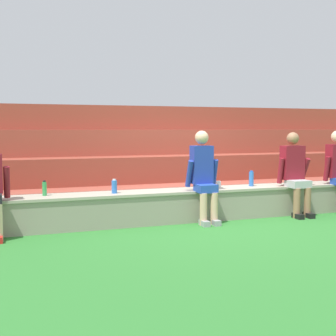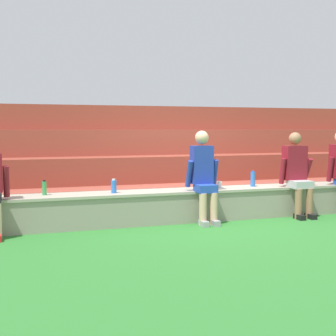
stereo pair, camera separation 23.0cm
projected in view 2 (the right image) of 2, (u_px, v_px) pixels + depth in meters
ground_plane at (217, 222)px, 7.04m from camera, size 80.00×80.00×0.00m
stone_seating_wall at (211, 203)px, 7.26m from camera, size 8.73×0.54×0.49m
brick_bleachers at (174, 166)px, 8.97m from camera, size 10.72×2.26×1.88m
person_center at (204, 174)px, 6.93m from camera, size 0.50×0.53×1.41m
person_right_of_center at (297, 172)px, 7.43m from camera, size 0.55×0.54×1.38m
water_bottle_center_gap at (114, 186)px, 6.71m from camera, size 0.08×0.08×0.21m
water_bottle_near_left at (253, 179)px, 7.48m from camera, size 0.08×0.08×0.26m
water_bottle_mid_left at (44, 188)px, 6.51m from camera, size 0.06×0.06×0.22m
plastic_cup_right_end at (219, 184)px, 7.32m from camera, size 0.08×0.08×0.11m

